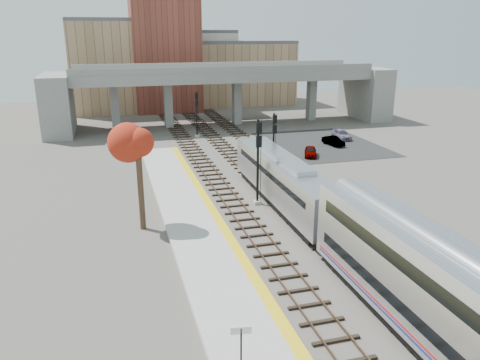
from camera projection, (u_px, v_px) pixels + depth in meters
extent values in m
plane|color=#47423D|center=(309.00, 244.00, 33.09)|extent=(160.00, 160.00, 0.00)
cube|color=#9E9E99|center=(209.00, 254.00, 31.17)|extent=(4.50, 60.00, 0.35)
cube|color=yellow|center=(236.00, 248.00, 31.60)|extent=(0.70, 60.00, 0.01)
cube|color=black|center=(223.00, 191.00, 43.71)|extent=(2.50, 95.00, 0.14)
cube|color=brown|center=(216.00, 191.00, 43.49)|extent=(0.07, 95.00, 0.14)
cube|color=brown|center=(231.00, 190.00, 43.86)|extent=(0.07, 95.00, 0.14)
cube|color=black|center=(266.00, 188.00, 44.79)|extent=(2.50, 95.00, 0.14)
cube|color=brown|center=(259.00, 187.00, 44.57)|extent=(0.07, 95.00, 0.14)
cube|color=brown|center=(273.00, 186.00, 44.94)|extent=(0.07, 95.00, 0.14)
cube|color=black|center=(305.00, 184.00, 45.82)|extent=(2.50, 95.00, 0.14)
cube|color=brown|center=(298.00, 184.00, 45.60)|extent=(0.07, 95.00, 0.14)
cube|color=brown|center=(311.00, 182.00, 45.97)|extent=(0.07, 95.00, 0.14)
cube|color=slate|center=(224.00, 75.00, 73.30)|extent=(46.00, 10.00, 1.50)
cube|color=slate|center=(232.00, 70.00, 68.52)|extent=(46.00, 0.20, 1.00)
cube|color=slate|center=(217.00, 65.00, 77.32)|extent=(46.00, 0.20, 1.00)
cube|color=slate|center=(115.00, 107.00, 70.21)|extent=(1.20, 1.60, 7.00)
cube|color=slate|center=(168.00, 105.00, 72.27)|extent=(1.20, 1.60, 7.00)
cube|color=slate|center=(237.00, 102.00, 75.10)|extent=(1.20, 1.60, 7.00)
cube|color=slate|center=(311.00, 99.00, 78.45)|extent=(1.20, 1.60, 7.00)
cube|color=slate|center=(58.00, 104.00, 67.92)|extent=(4.00, 12.00, 8.50)
cube|color=slate|center=(365.00, 93.00, 80.80)|extent=(4.00, 12.00, 8.50)
cube|color=tan|center=(121.00, 67.00, 87.70)|extent=(18.00, 14.00, 16.00)
cube|color=#4C4C4F|center=(118.00, 20.00, 85.18)|extent=(18.00, 14.00, 0.60)
cube|color=beige|center=(191.00, 69.00, 96.20)|extent=(16.00, 16.00, 14.00)
cube|color=#4C4C4F|center=(190.00, 32.00, 93.98)|extent=(16.00, 16.00, 0.60)
cube|color=brown|center=(166.00, 56.00, 86.40)|extent=(12.00, 10.00, 20.00)
cube|color=tan|center=(240.00, 73.00, 97.24)|extent=(20.00, 14.00, 12.00)
cube|color=#4C4C4F|center=(240.00, 42.00, 95.33)|extent=(20.00, 14.00, 0.60)
cube|color=black|center=(321.00, 144.00, 62.37)|extent=(14.00, 18.00, 0.04)
cube|color=#A8AAB2|center=(284.00, 179.00, 39.86)|extent=(3.00, 19.00, 3.20)
cube|color=black|center=(251.00, 147.00, 48.41)|extent=(2.20, 0.06, 1.10)
cube|color=black|center=(284.00, 172.00, 39.68)|extent=(3.02, 16.15, 0.50)
cube|color=black|center=(283.00, 199.00, 40.43)|extent=(2.70, 17.10, 0.50)
cube|color=#A8AAB2|center=(284.00, 159.00, 39.32)|extent=(1.60, 9.50, 0.40)
cube|color=black|center=(479.00, 345.00, 19.23)|extent=(3.02, 23.00, 0.65)
cube|color=#9E9E99|center=(257.00, 202.00, 40.72)|extent=(0.60, 0.60, 0.30)
cylinder|color=black|center=(258.00, 163.00, 39.64)|extent=(0.21, 0.21, 7.43)
cube|color=black|center=(259.00, 128.00, 38.47)|extent=(0.48, 0.18, 0.95)
cube|color=black|center=(259.00, 142.00, 38.83)|extent=(0.48, 0.18, 0.95)
cube|color=#9E9E99|center=(273.00, 174.00, 48.68)|extent=(0.60, 0.60, 0.30)
cylinder|color=black|center=(273.00, 145.00, 47.74)|extent=(0.19, 0.19, 6.55)
cube|color=black|center=(275.00, 119.00, 46.68)|extent=(0.42, 0.18, 0.84)
cube|color=black|center=(275.00, 129.00, 47.00)|extent=(0.42, 0.18, 0.84)
cube|color=#9E9E99|center=(197.00, 136.00, 66.54)|extent=(0.60, 0.60, 0.30)
cylinder|color=black|center=(197.00, 115.00, 65.61)|extent=(0.18, 0.18, 6.39)
cube|color=black|center=(196.00, 96.00, 64.58)|extent=(0.41, 0.18, 0.82)
cube|color=black|center=(197.00, 103.00, 64.89)|extent=(0.41, 0.18, 0.82)
cylinder|color=black|center=(241.00, 351.00, 19.82)|extent=(0.08, 0.08, 2.20)
cube|color=white|center=(241.00, 330.00, 19.51)|extent=(0.90, 0.20, 0.35)
cylinder|color=#382619|center=(141.00, 194.00, 34.83)|extent=(0.44, 0.44, 5.57)
ellipsoid|color=#AB2C16|center=(138.00, 153.00, 33.86)|extent=(3.60, 3.60, 3.98)
imported|color=#99999E|center=(310.00, 151.00, 55.97)|extent=(2.65, 3.76, 1.19)
imported|color=#99999E|center=(333.00, 141.00, 61.28)|extent=(1.92, 3.76, 1.18)
imported|color=#99999E|center=(341.00, 134.00, 65.10)|extent=(1.92, 4.27, 1.21)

